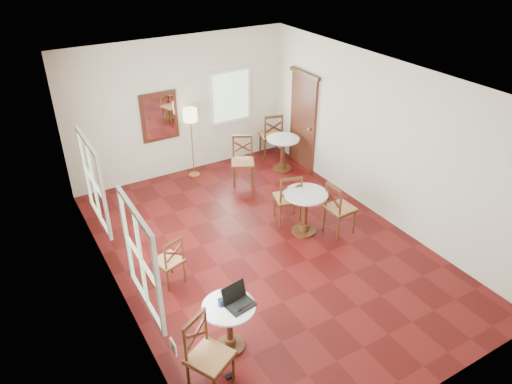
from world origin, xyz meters
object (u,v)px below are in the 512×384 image
chair_back_b (243,161)px  cafe_table_mid (305,208)px  cafe_table_near (229,322)px  mouse (239,310)px  chair_mid_a (288,198)px  power_adapter (230,376)px  chair_near_b (208,356)px  chair_back_a (271,135)px  chair_near_a (169,261)px  laptop (237,300)px  chair_mid_b (339,208)px  floor_lamp (190,120)px  navy_mug (221,302)px  cafe_table_back (283,150)px  water_glass (226,294)px

chair_back_b → cafe_table_mid: bearing=-61.4°
cafe_table_near → mouse: (0.07, -0.15, 0.30)m
chair_mid_a → power_adapter: chair_mid_a is taller
chair_near_b → power_adapter: (0.27, -0.03, -0.50)m
chair_back_a → cafe_table_near: bearing=68.1°
chair_near_a → chair_back_a: bearing=-157.6°
cafe_table_mid → laptop: size_ratio=2.04×
chair_mid_b → laptop: chair_mid_b is taller
chair_near_b → laptop: (0.62, 0.40, 0.28)m
chair_back_b → floor_lamp: 1.41m
cafe_table_mid → navy_mug: navy_mug is taller
chair_back_b → power_adapter: 5.14m
cafe_table_back → chair_back_b: 1.08m
water_glass → chair_mid_a: bearing=40.8°
chair_near_b → chair_back_a: chair_back_a is taller
chair_mid_a → chair_near_b: bearing=58.6°
cafe_table_near → chair_mid_b: size_ratio=0.72×
cafe_table_back → chair_near_b: bearing=-131.9°
water_glass → chair_back_a: bearing=52.1°
cafe_table_mid → chair_mid_a: bearing=98.2°
chair_mid_b → floor_lamp: bearing=19.4°
chair_mid_b → chair_mid_a: bearing=36.2°
chair_near_b → chair_mid_a: bearing=14.2°
cafe_table_near → cafe_table_mid: 2.99m
chair_near_a → chair_back_a: 4.95m
floor_lamp → water_glass: (-1.56, -4.62, -0.54)m
chair_mid_a → cafe_table_mid: bearing=114.9°
cafe_table_near → navy_mug: (-0.07, 0.06, 0.33)m
cafe_table_back → navy_mug: 5.33m
mouse → cafe_table_back: bearing=67.7°
chair_mid_b → chair_back_b: chair_back_b is taller
cafe_table_mid → chair_mid_b: chair_mid_b is taller
cafe_table_back → laptop: 5.26m
chair_mid_a → mouse: bearing=61.9°
cafe_table_near → chair_mid_a: (2.38, 2.17, 0.06)m
cafe_table_mid → floor_lamp: floor_lamp is taller
cafe_table_near → mouse: mouse is taller
cafe_table_near → chair_mid_a: 3.22m
chair_back_a → water_glass: bearing=67.5°
cafe_table_mid → power_adapter: 3.47m
chair_back_b → floor_lamp: size_ratio=0.67×
floor_lamp → laptop: size_ratio=3.89×
chair_mid_a → mouse: chair_mid_a is taller
cafe_table_back → chair_back_b: (-1.08, -0.08, 0.04)m
cafe_table_near → chair_near_a: (-0.19, 1.64, -0.03)m
water_glass → power_adapter: (-0.29, -0.61, -0.77)m
mouse → floor_lamp: bearing=89.6°
cafe_table_near → navy_mug: 0.34m
laptop → mouse: laptop is taller
cafe_table_back → laptop: bearing=-129.7°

